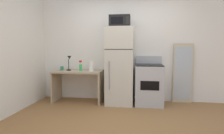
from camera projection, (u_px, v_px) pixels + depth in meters
ground_plane at (121, 127)px, 3.05m from camera, size 12.00×12.00×0.00m
wall_back_white at (127, 48)px, 4.60m from camera, size 5.00×0.10×2.60m
desk at (78, 80)px, 4.48m from camera, size 1.16×0.58×0.75m
desk_lamp at (69, 61)px, 4.50m from camera, size 0.14×0.12×0.35m
paper_towel_roll at (91, 66)px, 4.33m from camera, size 0.11×0.11×0.24m
coffee_mug at (62, 68)px, 4.56m from camera, size 0.08×0.08×0.09m
spray_bottle at (81, 67)px, 4.41m from camera, size 0.06×0.06×0.25m
refrigerator at (120, 66)px, 4.29m from camera, size 0.62×0.65×1.76m
microwave at (120, 21)px, 4.16m from camera, size 0.46×0.35×0.26m
oven_range at (149, 84)px, 4.25m from camera, size 0.62×0.61×1.10m
leaning_mirror at (183, 73)px, 4.37m from camera, size 0.44×0.03×1.40m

